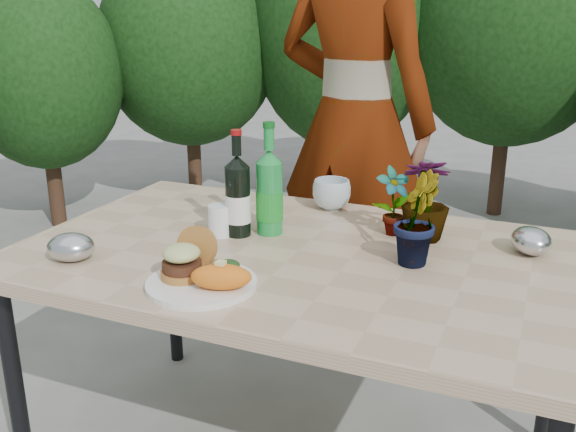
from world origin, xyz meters
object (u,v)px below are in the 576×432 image
at_px(person, 354,121).
at_px(dinner_plate, 202,284).
at_px(wine_bottle, 238,197).
at_px(patio_table, 299,269).

bearing_deg(person, dinner_plate, 101.20).
bearing_deg(wine_bottle, person, 99.89).
height_order(patio_table, person, person).
bearing_deg(wine_bottle, patio_table, 1.99).
bearing_deg(wine_bottle, dinner_plate, -61.10).
distance_m(patio_table, wine_bottle, 0.29).
relative_size(wine_bottle, person, 0.17).
distance_m(wine_bottle, person, 0.88).
height_order(wine_bottle, person, person).
relative_size(patio_table, person, 0.83).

